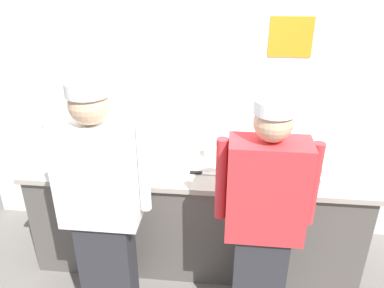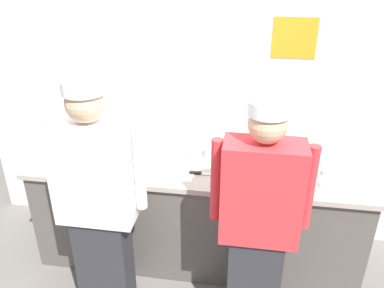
{
  "view_description": "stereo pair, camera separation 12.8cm",
  "coord_description": "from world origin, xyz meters",
  "px_view_note": "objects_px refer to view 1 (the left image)",
  "views": [
    {
      "loc": [
        0.24,
        -2.2,
        2.33
      ],
      "look_at": [
        -0.03,
        0.34,
        1.09
      ],
      "focal_mm": 35.62,
      "sensor_mm": 36.0,
      "label": 1
    },
    {
      "loc": [
        0.37,
        -2.18,
        2.33
      ],
      "look_at": [
        -0.03,
        0.34,
        1.09
      ],
      "focal_mm": 35.62,
      "sensor_mm": 36.0,
      "label": 2
    }
  ],
  "objects_px": {
    "chef_center": "(263,221)",
    "plate_stack_rear": "(272,175)",
    "deli_cup": "(209,151)",
    "squeeze_bottle_primary": "(67,139)",
    "mixing_bowl_steel": "(146,151)",
    "ramekin_orange_sauce": "(297,167)",
    "ramekin_red_sauce": "(194,152)",
    "sheet_tray": "(90,157)",
    "ramekin_green_sauce": "(327,181)",
    "chefs_knife": "(205,173)",
    "chef_near_left": "(101,206)",
    "ramekin_yellow_sauce": "(328,169)",
    "plate_stack_front": "(239,158)"
  },
  "relations": [
    {
      "from": "ramekin_orange_sauce",
      "to": "ramekin_green_sauce",
      "type": "bearing_deg",
      "value": -46.18
    },
    {
      "from": "sheet_tray",
      "to": "ramekin_green_sauce",
      "type": "distance_m",
      "value": 1.81
    },
    {
      "from": "ramekin_green_sauce",
      "to": "ramekin_yellow_sauce",
      "type": "bearing_deg",
      "value": 75.69
    },
    {
      "from": "plate_stack_front",
      "to": "plate_stack_rear",
      "type": "distance_m",
      "value": 0.33
    },
    {
      "from": "mixing_bowl_steel",
      "to": "sheet_tray",
      "type": "xyz_separation_m",
      "value": [
        -0.44,
        -0.04,
        -0.05
      ]
    },
    {
      "from": "plate_stack_front",
      "to": "mixing_bowl_steel",
      "type": "relative_size",
      "value": 0.76
    },
    {
      "from": "chef_center",
      "to": "sheet_tray",
      "type": "height_order",
      "value": "chef_center"
    },
    {
      "from": "plate_stack_rear",
      "to": "mixing_bowl_steel",
      "type": "xyz_separation_m",
      "value": [
        -0.98,
        0.2,
        0.04
      ]
    },
    {
      "from": "chef_near_left",
      "to": "ramekin_red_sauce",
      "type": "distance_m",
      "value": 0.98
    },
    {
      "from": "sheet_tray",
      "to": "ramekin_orange_sauce",
      "type": "xyz_separation_m",
      "value": [
        1.62,
        -0.0,
        0.01
      ]
    },
    {
      "from": "deli_cup",
      "to": "plate_stack_rear",
      "type": "bearing_deg",
      "value": -30.96
    },
    {
      "from": "squeeze_bottle_primary",
      "to": "ramekin_red_sauce",
      "type": "bearing_deg",
      "value": -0.19
    },
    {
      "from": "plate_stack_front",
      "to": "squeeze_bottle_primary",
      "type": "xyz_separation_m",
      "value": [
        -1.44,
        0.09,
        0.05
      ]
    },
    {
      "from": "plate_stack_front",
      "to": "mixing_bowl_steel",
      "type": "bearing_deg",
      "value": -178.0
    },
    {
      "from": "plate_stack_rear",
      "to": "squeeze_bottle_primary",
      "type": "relative_size",
      "value": 1.31
    },
    {
      "from": "ramekin_red_sauce",
      "to": "chefs_knife",
      "type": "distance_m",
      "value": 0.33
    },
    {
      "from": "ramekin_red_sauce",
      "to": "ramekin_green_sauce",
      "type": "xyz_separation_m",
      "value": [
        0.99,
        -0.35,
        -0.0
      ]
    },
    {
      "from": "chef_near_left",
      "to": "squeeze_bottle_primary",
      "type": "bearing_deg",
      "value": 124.09
    },
    {
      "from": "plate_stack_rear",
      "to": "chefs_knife",
      "type": "height_order",
      "value": "plate_stack_rear"
    },
    {
      "from": "ramekin_orange_sauce",
      "to": "deli_cup",
      "type": "xyz_separation_m",
      "value": [
        -0.67,
        0.13,
        0.03
      ]
    },
    {
      "from": "squeeze_bottle_primary",
      "to": "deli_cup",
      "type": "height_order",
      "value": "squeeze_bottle_primary"
    },
    {
      "from": "mixing_bowl_steel",
      "to": "ramekin_green_sauce",
      "type": "height_order",
      "value": "mixing_bowl_steel"
    },
    {
      "from": "chef_center",
      "to": "deli_cup",
      "type": "xyz_separation_m",
      "value": [
        -0.38,
        0.8,
        0.05
      ]
    },
    {
      "from": "mixing_bowl_steel",
      "to": "squeeze_bottle_primary",
      "type": "bearing_deg",
      "value": 170.34
    },
    {
      "from": "chef_near_left",
      "to": "ramekin_red_sauce",
      "type": "relative_size",
      "value": 17.18
    },
    {
      "from": "plate_stack_front",
      "to": "chefs_knife",
      "type": "xyz_separation_m",
      "value": [
        -0.25,
        -0.22,
        -0.02
      ]
    },
    {
      "from": "ramekin_green_sauce",
      "to": "ramekin_red_sauce",
      "type": "bearing_deg",
      "value": 160.41
    },
    {
      "from": "chefs_knife",
      "to": "squeeze_bottle_primary",
      "type": "bearing_deg",
      "value": 165.36
    },
    {
      "from": "squeeze_bottle_primary",
      "to": "deli_cup",
      "type": "bearing_deg",
      "value": -1.52
    },
    {
      "from": "sheet_tray",
      "to": "ramekin_red_sauce",
      "type": "distance_m",
      "value": 0.83
    },
    {
      "from": "squeeze_bottle_primary",
      "to": "ramekin_red_sauce",
      "type": "distance_m",
      "value": 1.07
    },
    {
      "from": "chef_center",
      "to": "ramekin_yellow_sauce",
      "type": "height_order",
      "value": "chef_center"
    },
    {
      "from": "squeeze_bottle_primary",
      "to": "ramekin_orange_sauce",
      "type": "distance_m",
      "value": 1.88
    },
    {
      "from": "chef_center",
      "to": "plate_stack_rear",
      "type": "xyz_separation_m",
      "value": [
        0.09,
        0.52,
        0.02
      ]
    },
    {
      "from": "sheet_tray",
      "to": "ramekin_green_sauce",
      "type": "bearing_deg",
      "value": -6.04
    },
    {
      "from": "mixing_bowl_steel",
      "to": "ramekin_red_sauce",
      "type": "distance_m",
      "value": 0.39
    },
    {
      "from": "plate_stack_rear",
      "to": "sheet_tray",
      "type": "distance_m",
      "value": 1.43
    },
    {
      "from": "ramekin_green_sauce",
      "to": "chefs_knife",
      "type": "height_order",
      "value": "ramekin_green_sauce"
    },
    {
      "from": "ramekin_red_sauce",
      "to": "ramekin_green_sauce",
      "type": "height_order",
      "value": "same"
    },
    {
      "from": "ramekin_orange_sauce",
      "to": "ramekin_green_sauce",
      "type": "height_order",
      "value": "ramekin_orange_sauce"
    },
    {
      "from": "chef_near_left",
      "to": "sheet_tray",
      "type": "height_order",
      "value": "chef_near_left"
    },
    {
      "from": "mixing_bowl_steel",
      "to": "plate_stack_rear",
      "type": "bearing_deg",
      "value": -11.49
    },
    {
      "from": "ramekin_orange_sauce",
      "to": "ramekin_green_sauce",
      "type": "relative_size",
      "value": 1.06
    },
    {
      "from": "ramekin_orange_sauce",
      "to": "mixing_bowl_steel",
      "type": "bearing_deg",
      "value": 177.73
    },
    {
      "from": "plate_stack_rear",
      "to": "ramekin_orange_sauce",
      "type": "relative_size",
      "value": 2.24
    },
    {
      "from": "chef_center",
      "to": "ramekin_red_sauce",
      "type": "relative_size",
      "value": 16.46
    },
    {
      "from": "sheet_tray",
      "to": "chefs_knife",
      "type": "relative_size",
      "value": 1.7
    },
    {
      "from": "chefs_knife",
      "to": "chef_near_left",
      "type": "bearing_deg",
      "value": -138.69
    },
    {
      "from": "ramekin_green_sauce",
      "to": "deli_cup",
      "type": "xyz_separation_m",
      "value": [
        -0.86,
        0.32,
        0.03
      ]
    },
    {
      "from": "chef_center",
      "to": "deli_cup",
      "type": "bearing_deg",
      "value": 115.65
    }
  ]
}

